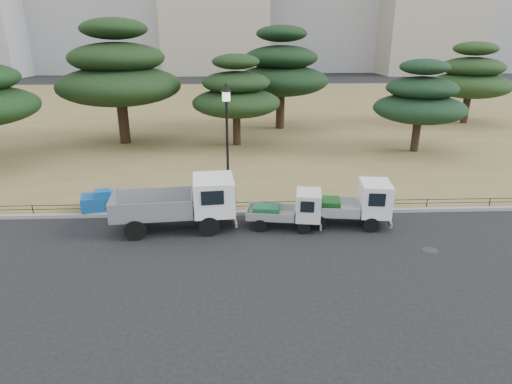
{
  "coord_description": "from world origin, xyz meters",
  "views": [
    {
      "loc": [
        -0.75,
        -15.39,
        7.64
      ],
      "look_at": [
        0.0,
        2.0,
        1.3
      ],
      "focal_mm": 30.0,
      "sensor_mm": 36.0,
      "label": 1
    }
  ],
  "objects_px": {
    "truck_large": "(182,201)",
    "tarp_pile": "(99,201)",
    "truck_kei_rear": "(352,203)",
    "truck_kei_front": "(290,209)",
    "street_lamp": "(227,129)"
  },
  "relations": [
    {
      "from": "truck_large",
      "to": "truck_kei_rear",
      "type": "height_order",
      "value": "truck_large"
    },
    {
      "from": "truck_large",
      "to": "street_lamp",
      "type": "distance_m",
      "value": 3.69
    },
    {
      "from": "street_lamp",
      "to": "tarp_pile",
      "type": "bearing_deg",
      "value": 177.38
    },
    {
      "from": "truck_large",
      "to": "street_lamp",
      "type": "height_order",
      "value": "street_lamp"
    },
    {
      "from": "truck_kei_front",
      "to": "tarp_pile",
      "type": "height_order",
      "value": "truck_kei_front"
    },
    {
      "from": "truck_large",
      "to": "tarp_pile",
      "type": "distance_m",
      "value": 4.54
    },
    {
      "from": "truck_kei_front",
      "to": "street_lamp",
      "type": "relative_size",
      "value": 0.58
    },
    {
      "from": "truck_kei_rear",
      "to": "street_lamp",
      "type": "distance_m",
      "value": 6.26
    },
    {
      "from": "street_lamp",
      "to": "truck_large",
      "type": "bearing_deg",
      "value": -139.07
    },
    {
      "from": "truck_kei_rear",
      "to": "truck_kei_front",
      "type": "bearing_deg",
      "value": -168.05
    },
    {
      "from": "truck_large",
      "to": "tarp_pile",
      "type": "height_order",
      "value": "truck_large"
    },
    {
      "from": "truck_kei_rear",
      "to": "tarp_pile",
      "type": "height_order",
      "value": "truck_kei_rear"
    },
    {
      "from": "truck_large",
      "to": "truck_kei_rear",
      "type": "relative_size",
      "value": 1.33
    },
    {
      "from": "truck_large",
      "to": "street_lamp",
      "type": "relative_size",
      "value": 0.92
    },
    {
      "from": "truck_kei_front",
      "to": "street_lamp",
      "type": "distance_m",
      "value": 4.42
    }
  ]
}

